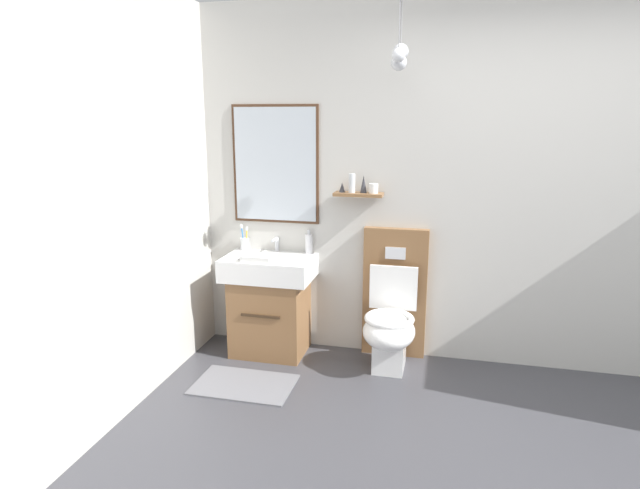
% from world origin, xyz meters
% --- Properties ---
extents(wall_back, '(5.17, 0.52, 2.63)m').
position_xyz_m(wall_back, '(-0.02, 1.68, 1.32)').
color(wall_back, beige).
rests_on(wall_back, ground).
extents(wall_left, '(0.12, 3.48, 2.63)m').
position_xyz_m(wall_left, '(-2.53, 0.00, 1.31)').
color(wall_left, beige).
rests_on(wall_left, ground).
extents(bath_mat, '(0.68, 0.44, 0.01)m').
position_xyz_m(bath_mat, '(-1.89, 0.83, 0.01)').
color(bath_mat, slate).
rests_on(bath_mat, ground).
extents(vanity_sink_left, '(0.68, 0.48, 0.77)m').
position_xyz_m(vanity_sink_left, '(-1.89, 1.42, 0.41)').
color(vanity_sink_left, brown).
rests_on(vanity_sink_left, ground).
extents(tap_on_left_sink, '(0.03, 0.13, 0.11)m').
position_xyz_m(tap_on_left_sink, '(-1.89, 1.59, 0.84)').
color(tap_on_left_sink, silver).
rests_on(tap_on_left_sink, vanity_sink_left).
extents(toilet, '(0.48, 0.62, 1.00)m').
position_xyz_m(toilet, '(-0.95, 1.42, 0.38)').
color(toilet, brown).
rests_on(toilet, ground).
extents(toothbrush_cup, '(0.07, 0.07, 0.21)m').
position_xyz_m(toothbrush_cup, '(-2.15, 1.58, 0.82)').
color(toothbrush_cup, silver).
rests_on(toothbrush_cup, vanity_sink_left).
extents(soap_dispenser, '(0.06, 0.06, 0.19)m').
position_xyz_m(soap_dispenser, '(-1.63, 1.59, 0.85)').
color(soap_dispenser, white).
rests_on(soap_dispenser, vanity_sink_left).
extents(folded_hand_towel, '(0.22, 0.16, 0.04)m').
position_xyz_m(folded_hand_towel, '(-1.93, 1.28, 0.79)').
color(folded_hand_towel, white).
rests_on(folded_hand_towel, vanity_sink_left).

